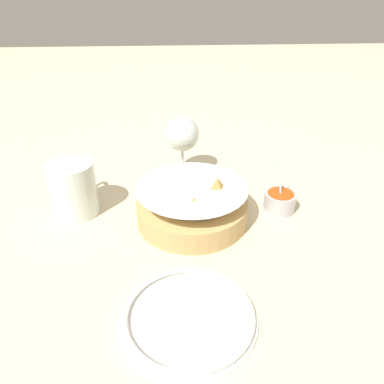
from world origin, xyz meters
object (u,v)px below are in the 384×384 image
at_px(side_plate, 189,316).
at_px(food_basket, 192,205).
at_px(wine_glass, 182,136).
at_px(beer_mug, 74,190).
at_px(sauce_cup, 280,201).

bearing_deg(side_plate, food_basket, -4.53).
xyz_separation_m(wine_glass, beer_mug, (-0.16, 0.23, -0.05)).
distance_m(food_basket, wine_glass, 0.21).
xyz_separation_m(food_basket, sauce_cup, (0.03, -0.19, -0.01)).
bearing_deg(side_plate, sauce_cup, -36.46).
xyz_separation_m(food_basket, side_plate, (-0.26, 0.02, -0.03)).
relative_size(beer_mug, side_plate, 0.68).
relative_size(food_basket, beer_mug, 1.63).
relative_size(sauce_cup, wine_glass, 0.70).
distance_m(food_basket, beer_mug, 0.25).
relative_size(food_basket, sauce_cup, 2.16).
height_order(beer_mug, side_plate, beer_mug).
xyz_separation_m(beer_mug, side_plate, (-0.30, -0.22, -0.05)).
height_order(food_basket, wine_glass, wine_glass).
height_order(sauce_cup, side_plate, sauce_cup).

